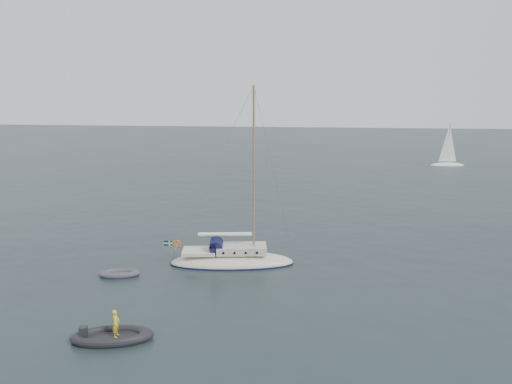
# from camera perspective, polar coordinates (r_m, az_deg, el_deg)

# --- Properties ---
(ground) EXTENTS (300.00, 300.00, 0.00)m
(ground) POSITION_cam_1_polar(r_m,az_deg,el_deg) (33.60, 2.08, -9.09)
(ground) COLOR black
(ground) RESTS_ON ground
(sailboat) EXTENTS (8.95, 2.68, 12.74)m
(sailboat) POSITION_cam_1_polar(r_m,az_deg,el_deg) (34.70, -2.75, -6.75)
(sailboat) COLOR beige
(sailboat) RESTS_ON ground
(dinghy) EXTENTS (2.62, 1.18, 0.38)m
(dinghy) POSITION_cam_1_polar(r_m,az_deg,el_deg) (33.95, -15.33, -8.98)
(dinghy) COLOR #4B4B50
(dinghy) RESTS_ON ground
(rib) EXTENTS (3.94, 1.79, 1.56)m
(rib) POSITION_cam_1_polar(r_m,az_deg,el_deg) (25.77, -16.14, -15.49)
(rib) COLOR black
(rib) RESTS_ON ground
(distant_yacht_c) EXTENTS (5.64, 3.01, 7.48)m
(distant_yacht_c) POSITION_cam_1_polar(r_m,az_deg,el_deg) (88.26, 21.12, 4.89)
(distant_yacht_c) COLOR white
(distant_yacht_c) RESTS_ON ground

